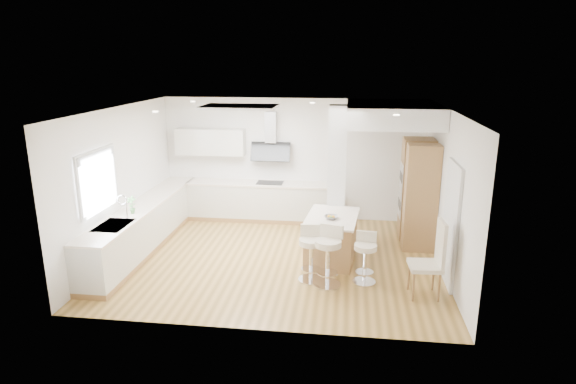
# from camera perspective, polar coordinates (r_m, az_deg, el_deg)

# --- Properties ---
(ground) EXTENTS (6.00, 6.00, 0.00)m
(ground) POSITION_cam_1_polar(r_m,az_deg,el_deg) (9.19, -1.23, -7.86)
(ground) COLOR #AB813F
(ground) RESTS_ON ground
(ceiling) EXTENTS (6.00, 5.00, 0.02)m
(ceiling) POSITION_cam_1_polar(r_m,az_deg,el_deg) (9.19, -1.23, -7.86)
(ceiling) COLOR white
(ceiling) RESTS_ON ground
(wall_back) EXTENTS (6.00, 0.04, 2.80)m
(wall_back) POSITION_cam_1_polar(r_m,az_deg,el_deg) (11.15, 0.61, 3.88)
(wall_back) COLOR silver
(wall_back) RESTS_ON ground
(wall_left) EXTENTS (0.04, 5.00, 2.80)m
(wall_left) POSITION_cam_1_polar(r_m,az_deg,el_deg) (9.63, -19.22, 1.14)
(wall_left) COLOR silver
(wall_left) RESTS_ON ground
(wall_right) EXTENTS (0.04, 5.00, 2.80)m
(wall_right) POSITION_cam_1_polar(r_m,az_deg,el_deg) (8.82, 18.39, -0.06)
(wall_right) COLOR silver
(wall_right) RESTS_ON ground
(skylight) EXTENTS (4.10, 2.10, 0.06)m
(skylight) POSITION_cam_1_polar(r_m,az_deg,el_deg) (9.22, -5.72, 9.98)
(skylight) COLOR silver
(skylight) RESTS_ON ground
(window_left) EXTENTS (0.06, 1.28, 1.07)m
(window_left) POSITION_cam_1_polar(r_m,az_deg,el_deg) (8.77, -21.68, 1.53)
(window_left) COLOR white
(window_left) RESTS_ON ground
(doorway_right) EXTENTS (0.05, 1.00, 2.10)m
(doorway_right) POSITION_cam_1_polar(r_m,az_deg,el_deg) (8.37, 18.73, -3.80)
(doorway_right) COLOR #3F3A31
(doorway_right) RESTS_ON ground
(counter_left) EXTENTS (0.63, 4.50, 1.35)m
(counter_left) POSITION_cam_1_polar(r_m,az_deg,el_deg) (9.97, -16.62, -3.82)
(counter_left) COLOR #A07644
(counter_left) RESTS_ON ground
(counter_back) EXTENTS (3.62, 0.63, 2.50)m
(counter_back) POSITION_cam_1_polar(r_m,az_deg,el_deg) (11.19, -4.22, 0.17)
(counter_back) COLOR #A07644
(counter_back) RESTS_ON ground
(pillar) EXTENTS (0.35, 0.35, 2.80)m
(pillar) POSITION_cam_1_polar(r_m,az_deg,el_deg) (9.57, 5.80, 1.84)
(pillar) COLOR silver
(pillar) RESTS_ON ground
(soffit) EXTENTS (1.78, 2.20, 0.40)m
(soffit) POSITION_cam_1_polar(r_m,az_deg,el_deg) (9.84, 12.27, 9.06)
(soffit) COLOR white
(soffit) RESTS_ON ground
(oven_column) EXTENTS (0.63, 1.21, 2.10)m
(oven_column) POSITION_cam_1_polar(r_m,az_deg,el_deg) (10.02, 15.12, -0.06)
(oven_column) COLOR #A07644
(oven_column) RESTS_ON ground
(peninsula) EXTENTS (1.04, 1.46, 0.91)m
(peninsula) POSITION_cam_1_polar(r_m,az_deg,el_deg) (9.06, 5.19, -5.39)
(peninsula) COLOR #A07644
(peninsula) RESTS_ON ground
(bar_stool_a) EXTENTS (0.46, 0.46, 0.96)m
(bar_stool_a) POSITION_cam_1_polar(r_m,az_deg,el_deg) (8.15, 2.76, -6.95)
(bar_stool_a) COLOR silver
(bar_stool_a) RESTS_ON ground
(bar_stool_b) EXTENTS (0.57, 0.57, 1.02)m
(bar_stool_b) POSITION_cam_1_polar(r_m,az_deg,el_deg) (7.98, 4.79, -7.20)
(bar_stool_b) COLOR silver
(bar_stool_b) RESTS_ON ground
(bar_stool_c) EXTENTS (0.43, 0.43, 0.87)m
(bar_stool_c) POSITION_cam_1_polar(r_m,az_deg,el_deg) (8.18, 9.14, -7.40)
(bar_stool_c) COLOR silver
(bar_stool_c) RESTS_ON ground
(dining_chair) EXTENTS (0.52, 0.52, 1.26)m
(dining_chair) POSITION_cam_1_polar(r_m,az_deg,el_deg) (7.89, 16.80, -7.32)
(dining_chair) COLOR beige
(dining_chair) RESTS_ON ground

